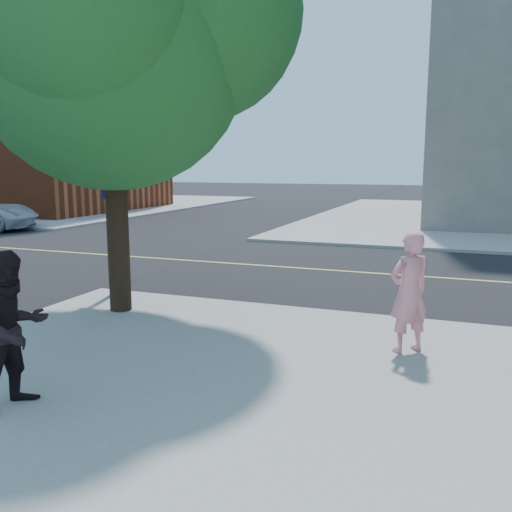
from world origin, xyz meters
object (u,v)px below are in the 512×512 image
at_px(man_on_phone, 409,292).
at_px(signal_pole, 20,115).
at_px(pedestrian, 13,330).
at_px(street_tree, 116,15).

distance_m(man_on_phone, signal_pole, 9.27).
height_order(pedestrian, street_tree, street_tree).
bearing_deg(signal_pole, man_on_phone, -13.50).
height_order(pedestrian, signal_pole, signal_pole).
bearing_deg(man_on_phone, pedestrian, -1.93).
bearing_deg(man_on_phone, signal_pole, -53.67).
xyz_separation_m(street_tree, signal_pole, (-3.35, 1.10, -1.55)).
height_order(man_on_phone, pedestrian, pedestrian).
bearing_deg(pedestrian, man_on_phone, -38.89).
distance_m(pedestrian, signal_pole, 7.50).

